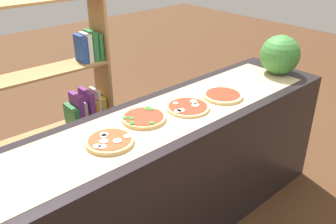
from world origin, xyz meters
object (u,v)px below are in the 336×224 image
pizza_mozzarella_0 (110,141)px  pizza_plain_3 (223,95)px  bookshelf (67,109)px  pizza_mozzarella_2 (188,107)px  watermelon (280,55)px  pizza_spinach_1 (144,118)px

pizza_mozzarella_0 → pizza_plain_3: bearing=-0.9°
bookshelf → pizza_mozzarella_2: bearing=-69.7°
pizza_mozzarella_0 → bookshelf: bearing=76.1°
pizza_mozzarella_0 → watermelon: 1.55m
pizza_spinach_1 → bookshelf: 0.92m
pizza_spinach_1 → pizza_plain_3: size_ratio=0.98×
pizza_mozzarella_0 → pizza_plain_3: size_ratio=0.96×
pizza_plain_3 → bookshelf: bearing=123.4°
pizza_plain_3 → bookshelf: 1.21m
pizza_mozzarella_2 → bookshelf: 1.05m
pizza_mozzarella_0 → bookshelf: (0.24, 0.97, -0.26)m
pizza_spinach_1 → pizza_mozzarella_2: 0.30m
bookshelf → watermelon: bearing=-36.9°
pizza_spinach_1 → pizza_mozzarella_2: size_ratio=0.96×
pizza_spinach_1 → watermelon: 1.26m
watermelon → pizza_plain_3: bearing=-179.5°
pizza_mozzarella_2 → watermelon: watermelon is taller
pizza_mozzarella_0 → bookshelf: 1.03m
pizza_spinach_1 → pizza_mozzarella_2: pizza_spinach_1 is taller
pizza_mozzarella_0 → pizza_spinach_1: 0.31m
pizza_mozzarella_0 → watermelon: size_ratio=0.86×
watermelon → bookshelf: bookshelf is taller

